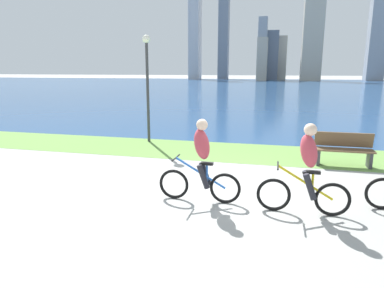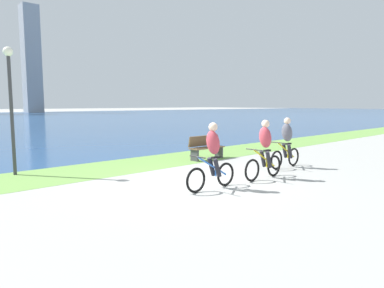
{
  "view_description": "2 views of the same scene",
  "coord_description": "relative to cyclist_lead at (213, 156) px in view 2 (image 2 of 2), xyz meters",
  "views": [
    {
      "loc": [
        1.21,
        -7.27,
        2.57
      ],
      "look_at": [
        -0.55,
        -0.18,
        0.97
      ],
      "focal_mm": 31.98,
      "sensor_mm": 36.0,
      "label": 1
    },
    {
      "loc": [
        -6.24,
        -6.88,
        2.1
      ],
      "look_at": [
        0.07,
        0.02,
        1.02
      ],
      "focal_mm": 32.55,
      "sensor_mm": 36.0,
      "label": 2
    }
  ],
  "objects": [
    {
      "name": "ground_plane",
      "position": [
        0.17,
        0.99,
        -0.83
      ],
      "size": [
        300.0,
        300.0,
        0.0
      ],
      "primitive_type": "plane",
      "color": "#9E9E99"
    },
    {
      "name": "grass_strip_bayside",
      "position": [
        0.17,
        4.29,
        -0.83
      ],
      "size": [
        120.0,
        2.66,
        0.01
      ],
      "primitive_type": "cube",
      "color": "#6B9947",
      "rests_on": "ground"
    },
    {
      "name": "cyclist_lead",
      "position": [
        0.0,
        0.0,
        0.0
      ],
      "size": [
        1.65,
        0.52,
        1.65
      ],
      "color": "black",
      "rests_on": "ground"
    },
    {
      "name": "cyclist_trailing",
      "position": [
        1.95,
        -0.14,
        0.0
      ],
      "size": [
        1.64,
        0.52,
        1.66
      ],
      "color": "black",
      "rests_on": "ground"
    },
    {
      "name": "cyclist_distant_rear",
      "position": [
        3.91,
        0.41,
        0.0
      ],
      "size": [
        1.63,
        0.52,
        1.66
      ],
      "color": "black",
      "rests_on": "ground"
    },
    {
      "name": "bench_near_path",
      "position": [
        3.19,
        3.45,
        -0.38
      ],
      "size": [
        1.5,
        0.47,
        0.9
      ],
      "color": "brown",
      "rests_on": "ground"
    },
    {
      "name": "lamppost_tall",
      "position": [
        -3.09,
        5.19,
        1.63
      ],
      "size": [
        0.28,
        0.28,
        3.73
      ],
      "color": "#38383D",
      "rests_on": "ground"
    }
  ]
}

